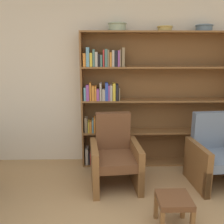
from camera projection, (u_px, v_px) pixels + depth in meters
The scene contains 8 objects.
wall_back at pixel (119, 78), 3.98m from camera, with size 12.00×0.06×2.75m.
bookshelf at pixel (143, 101), 3.91m from camera, with size 2.37×0.30×2.08m.
bowl_brass at pixel (117, 27), 3.62m from camera, with size 0.28×0.28×0.11m.
bowl_terracotta at pixel (165, 28), 3.64m from camera, with size 0.23×0.23×0.07m.
bowl_olive at pixel (204, 28), 3.65m from camera, with size 0.26×0.26×0.09m.
armchair_leather at pixel (115, 156), 3.38m from camera, with size 0.70×0.74×0.96m.
armchair_cushioned at pixel (215, 155), 3.41m from camera, with size 0.70×0.74×0.96m.
footstool at pixel (174, 203), 2.54m from camera, with size 0.34×0.34×0.35m.
Camera 1 is at (-0.21, -1.31, 1.77)m, focal length 40.00 mm.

